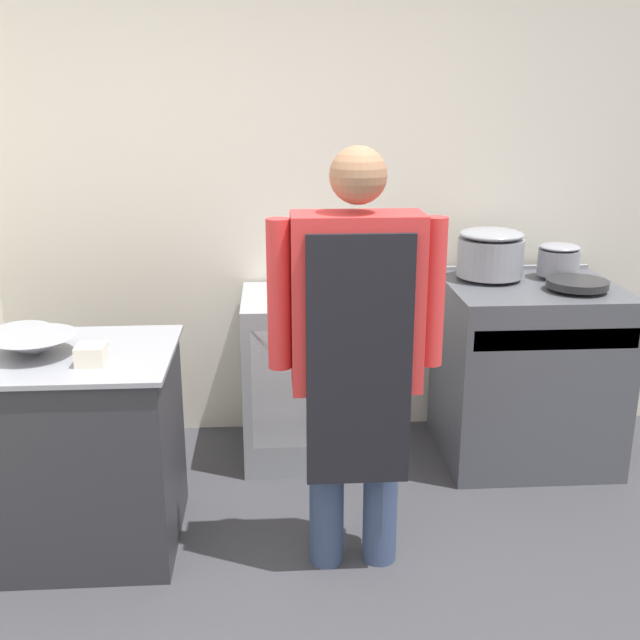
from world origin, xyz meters
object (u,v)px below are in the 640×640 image
fridge_unit (306,376)px  saute_pan (577,284)px  plastic_tub (91,355)px  stock_pot (490,252)px  sauce_pot (559,259)px  stove (526,371)px  mixing_bowl (34,345)px  person_cook (356,340)px

fridge_unit → saute_pan: bearing=-9.5°
plastic_tub → stock_pot: (1.82, 0.96, 0.18)m
plastic_tub → sauce_pot: sauce_pot is taller
stove → mixing_bowl: bearing=-162.5°
saute_pan → sauce_pot: bearing=90.0°
person_cook → plastic_tub: 1.02m
stock_pot → stove: bearing=-34.4°
stove → saute_pan: 0.55m
saute_pan → stock_pot: bearing=144.3°
fridge_unit → mixing_bowl: 1.45m
stove → mixing_bowl: stove is taller
person_cook → mixing_bowl: (-1.26, 0.20, -0.06)m
person_cook → mixing_bowl: bearing=171.1°
stock_pot → sauce_pot: size_ratio=1.58×
person_cook → stock_pot: person_cook is taller
saute_pan → sauce_pot: sauce_pot is taller
person_cook → saute_pan: 1.41m
stove → person_cook: size_ratio=0.57×
fridge_unit → stove: bearing=-4.5°
fridge_unit → saute_pan: size_ratio=2.91×
stove → mixing_bowl: size_ratio=2.78×
mixing_bowl → saute_pan: saute_pan is taller
person_cook → plastic_tub: person_cook is taller
stock_pot → fridge_unit: bearing=-177.6°
stock_pot → sauce_pot: bearing=0.0°
fridge_unit → person_cook: bearing=-81.6°
fridge_unit → saute_pan: 1.44m
plastic_tub → sauce_pot: (2.19, 0.96, 0.14)m
sauce_pot → plastic_tub: bearing=-156.2°
stove → mixing_bowl: 2.41m
mixing_bowl → stove: bearing=17.5°
saute_pan → mixing_bowl: bearing=-166.5°
person_cook → sauce_pot: bearing=41.6°
mixing_bowl → saute_pan: bearing=13.5°
person_cook → fridge_unit: bearing=98.4°
mixing_bowl → sauce_pot: (2.43, 0.84, 0.13)m
fridge_unit → stock_pot: bearing=2.4°
mixing_bowl → plastic_tub: bearing=-25.5°
stock_pot → saute_pan: bearing=-35.7°
plastic_tub → fridge_unit: bearing=46.8°
stove → fridge_unit: 1.15m
fridge_unit → stock_pot: 1.15m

